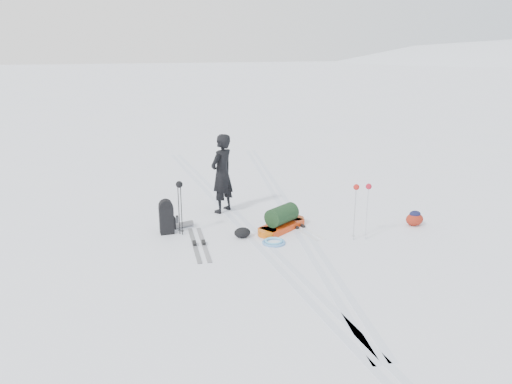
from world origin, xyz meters
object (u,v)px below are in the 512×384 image
skier (222,174)px  ski_poles_black (179,191)px  expedition_rucksack (169,217)px  pulk_sled (282,220)px

skier → ski_poles_black: bearing=6.2°
ski_poles_black → skier: bearing=41.6°
skier → expedition_rucksack: bearing=-3.3°
pulk_sled → ski_poles_black: 2.44m
skier → expedition_rucksack: (-1.49, -1.12, -0.63)m
skier → ski_poles_black: size_ratio=1.61×
skier → pulk_sled: bearing=82.0°
skier → expedition_rucksack: 1.97m
ski_poles_black → expedition_rucksack: bearing=137.8°
pulk_sled → expedition_rucksack: expedition_rucksack is taller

